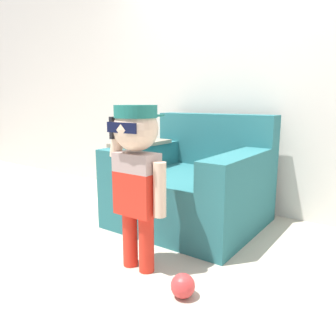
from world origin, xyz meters
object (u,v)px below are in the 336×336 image
Objects in this scene: person_child at (137,163)px; side_table at (136,171)px; toy_ball at (183,286)px; armchair at (193,185)px.

side_table is (-0.96, 1.08, -0.35)m from person_child.
toy_ball is (1.35, -1.19, -0.25)m from side_table.
person_child is (0.15, -0.88, 0.34)m from armchair.
toy_ball is at bearing -61.29° from armchair.
toy_ball is at bearing -41.31° from side_table.
person_child is at bearing -80.57° from armchair.
armchair reaches higher than side_table.
armchair is at bearing -14.33° from side_table.
toy_ball is (0.54, -0.98, -0.26)m from armchair.
side_table is 3.98× the size of toy_ball.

